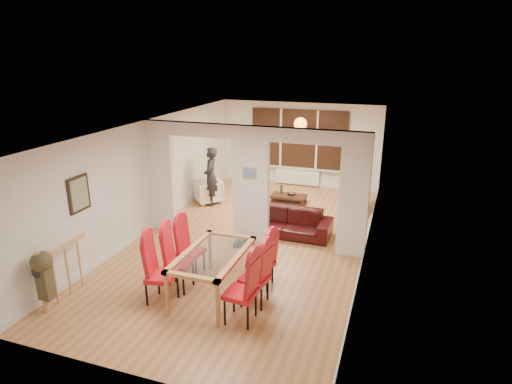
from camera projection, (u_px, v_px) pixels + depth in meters
The scene contains 24 objects.
floor at pixel (251, 240), 9.67m from camera, with size 5.00×9.00×0.01m, color #BD7F4C.
room_walls at pixel (251, 185), 9.26m from camera, with size 5.00×9.00×2.60m, color silver, non-canonical shape.
divider_wall at pixel (251, 185), 9.26m from camera, with size 5.00×0.18×2.60m, color white.
bay_window_blinds at pixel (299, 139), 13.19m from camera, with size 3.00×0.08×1.80m, color black.
radiator at pixel (297, 176), 13.53m from camera, with size 1.40×0.08×0.50m, color white.
pendant_light at pixel (300, 124), 11.87m from camera, with size 0.36×0.36×0.36m, color orange.
stair_newel at pixel (65, 267), 7.31m from camera, with size 0.40×1.20×1.10m, color tan, non-canonical shape.
wall_poster at pixel (79, 194), 7.76m from camera, with size 0.04×0.52×0.67m, color gray.
pillar_photo at pixel (249, 173), 9.08m from camera, with size 0.30×0.03×0.25m, color #4C8CD8.
dining_table at pixel (213, 274), 7.38m from camera, with size 0.98×1.74×0.81m, color #B77843, non-canonical shape.
dining_chair_la at pixel (161, 272), 7.12m from camera, with size 0.46×0.46×1.15m, color red, non-canonical shape.
dining_chair_lb at pixel (178, 260), 7.54m from camera, with size 0.45×0.45×1.12m, color red, non-canonical shape.
dining_chair_lc at pixel (191, 248), 8.07m from camera, with size 0.42×0.42×1.06m, color red, non-canonical shape.
dining_chair_ra at pixel (240, 288), 6.61m from camera, with size 0.46×0.46×1.15m, color red, non-canonical shape.
dining_chair_rb at pixel (255, 274), 7.09m from camera, with size 0.43×0.43×1.08m, color red, non-canonical shape.
dining_chair_rc at pixel (261, 260), 7.63m from camera, with size 0.41×0.41×1.03m, color red, non-canonical shape.
sofa at pixel (286, 222), 9.91m from camera, with size 2.09×0.82×0.61m, color black.
armchair at pixel (208, 191), 12.01m from camera, with size 0.71×0.69×0.65m, color #F0E1CB.
person at pixel (211, 177), 11.68m from camera, with size 0.39×0.59×1.62m, color black.
television at pixel (356, 198), 11.48m from camera, with size 0.14×1.08×0.62m, color black.
coffee_table at pixel (289, 199), 12.03m from camera, with size 0.98×0.49×0.23m, color #351D12, non-canonical shape.
bottle at pixel (281, 189), 12.08m from camera, with size 0.07×0.07×0.29m, color #143F19.
bowl at pixel (292, 194), 12.02m from camera, with size 0.24×0.24×0.06m, color #351D12.
shoes at pixel (241, 245), 9.32m from camera, with size 0.25×0.28×0.11m, color black, non-canonical shape.
Camera 1 is at (2.96, -8.33, 4.05)m, focal length 30.00 mm.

